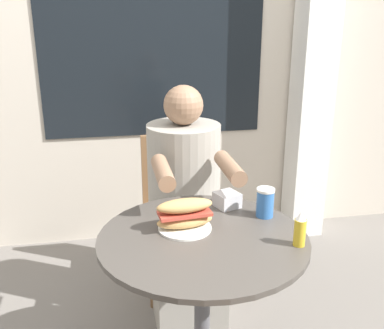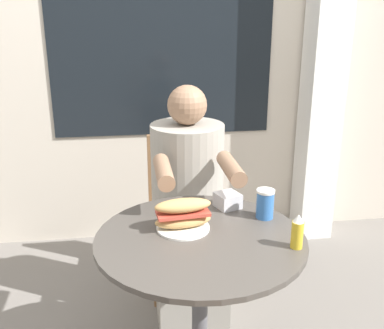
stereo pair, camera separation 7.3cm
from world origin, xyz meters
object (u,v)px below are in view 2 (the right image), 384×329
object	(u,v)px
condiment_bottle	(297,232)
diner_chair	(180,197)
cafe_table	(200,284)
drink_cup	(265,204)
seated_diner	(189,224)
sandwich_on_plate	(183,215)

from	to	relation	value
condiment_bottle	diner_chair	bearing A→B (deg)	104.99
cafe_table	drink_cup	bearing A→B (deg)	23.57
seated_diner	sandwich_on_plate	world-z (taller)	seated_diner
cafe_table	seated_diner	xyz separation A→B (m)	(0.03, 0.57, -0.03)
condiment_bottle	seated_diner	bearing A→B (deg)	111.87
sandwich_on_plate	condiment_bottle	xyz separation A→B (m)	(0.36, -0.19, 0.01)
cafe_table	seated_diner	bearing A→B (deg)	86.67
cafe_table	drink_cup	distance (m)	0.39
sandwich_on_plate	drink_cup	world-z (taller)	sandwich_on_plate
drink_cup	condiment_bottle	world-z (taller)	condiment_bottle
drink_cup	condiment_bottle	xyz separation A→B (m)	(0.04, -0.24, 0.00)
drink_cup	condiment_bottle	distance (m)	0.25
cafe_table	drink_cup	size ratio (longest dim) A/B	6.54
sandwich_on_plate	condiment_bottle	bearing A→B (deg)	-27.88
diner_chair	drink_cup	bearing A→B (deg)	106.52
sandwich_on_plate	cafe_table	bearing A→B (deg)	-51.94
diner_chair	seated_diner	bearing A→B (deg)	89.86
diner_chair	drink_cup	xyz separation A→B (m)	(0.24, -0.80, 0.29)
diner_chair	condiment_bottle	distance (m)	1.11
diner_chair	condiment_bottle	world-z (taller)	condiment_bottle
drink_cup	diner_chair	bearing A→B (deg)	106.74
cafe_table	sandwich_on_plate	size ratio (longest dim) A/B	3.50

